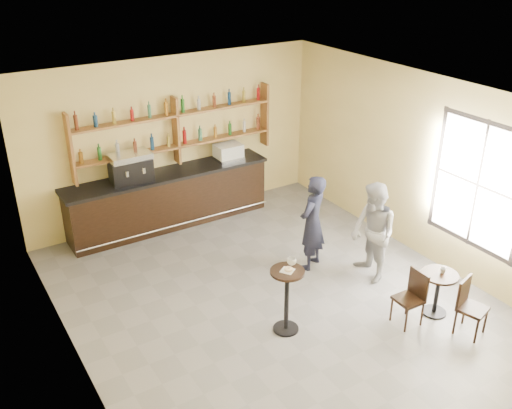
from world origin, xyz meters
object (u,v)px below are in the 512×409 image
man_main (312,223)px  cafe_table (437,293)px  pedestal_table (287,301)px  chair_south (473,308)px  bar_counter (169,199)px  pastry_case (228,152)px  patron_second (373,233)px  chair_west (408,299)px  espresso_machine (131,167)px

man_main → cafe_table: 2.27m
pedestal_table → chair_south: bearing=-33.5°
bar_counter → cafe_table: size_ratio=5.81×
pastry_case → bar_counter: bearing=179.0°
cafe_table → patron_second: (-0.17, 1.27, 0.49)m
cafe_table → chair_south: bearing=-85.2°
bar_counter → pedestal_table: 3.94m
chair_south → patron_second: size_ratio=0.51×
cafe_table → chair_west: 0.56m
man_main → cafe_table: man_main is taller
chair_west → chair_south: size_ratio=0.99×
bar_counter → chair_south: bar_counter is taller
chair_south → chair_west: bearing=116.1°
pedestal_table → pastry_case: bearing=72.1°
pedestal_table → patron_second: bearing=12.0°
cafe_table → bar_counter: bearing=114.7°
bar_counter → chair_west: bar_counter is taller
pastry_case → cafe_table: bearing=-80.7°
pedestal_table → patron_second: 2.05m
pastry_case → chair_south: 5.53m
cafe_table → chair_west: chair_west is taller
bar_counter → espresso_machine: (-0.71, 0.00, 0.81)m
espresso_machine → man_main: bearing=-46.9°
pedestal_table → chair_west: pedestal_table is taller
espresso_machine → patron_second: 4.49m
chair_west → pastry_case: bearing=-174.3°
espresso_machine → chair_west: size_ratio=0.88×
pedestal_table → cafe_table: bearing=-21.7°
pastry_case → chair_south: pastry_case is taller
cafe_table → chair_west: (-0.55, 0.05, 0.07)m
espresso_machine → chair_west: bearing=-58.3°
bar_counter → man_main: 3.07m
bar_counter → pedestal_table: bar_counter is taller
espresso_machine → cafe_table: size_ratio=1.07×
chair_south → patron_second: patron_second is taller
pedestal_table → man_main: bearing=42.1°
man_main → espresso_machine: bearing=-79.2°
espresso_machine → pedestal_table: bearing=-73.8°
patron_second → man_main: bearing=-131.1°
patron_second → cafe_table: bearing=18.8°
pastry_case → espresso_machine: bearing=179.0°
pastry_case → patron_second: patron_second is taller
chair_west → chair_south: (0.60, -0.65, 0.01)m
man_main → patron_second: (0.62, -0.80, 0.00)m
bar_counter → patron_second: (2.03, -3.52, 0.29)m
bar_counter → man_main: man_main is taller
patron_second → chair_south: bearing=17.8°
espresso_machine → pastry_case: bearing=5.2°
pastry_case → cafe_table: (0.88, -4.79, -0.90)m
espresso_machine → pedestal_table: 4.10m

